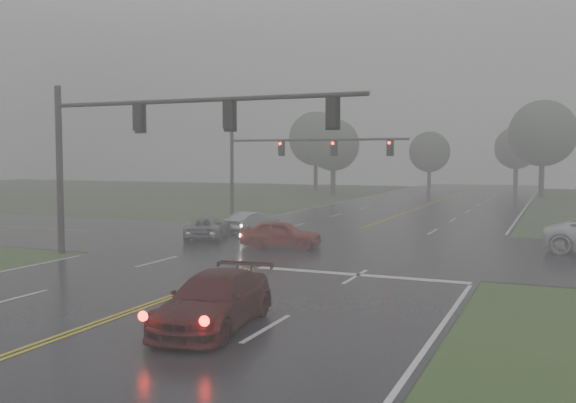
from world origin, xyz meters
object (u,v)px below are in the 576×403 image
at_px(sedan_red, 281,248).
at_px(signal_gantry_near, 143,134).
at_px(signal_gantry_far, 284,156).
at_px(sedan_silver, 253,233).
at_px(car_grey, 208,239).
at_px(sedan_maroon, 214,328).

bearing_deg(sedan_red, signal_gantry_near, 131.52).
bearing_deg(signal_gantry_far, sedan_silver, -83.53).
relative_size(sedan_silver, car_grey, 0.88).
relative_size(sedan_red, sedan_silver, 1.07).
bearing_deg(sedan_red, car_grey, 60.32).
distance_m(sedan_red, signal_gantry_far, 13.38).
distance_m(sedan_maroon, sedan_silver, 21.54).
bearing_deg(car_grey, signal_gantry_near, 79.28).
bearing_deg(sedan_silver, sedan_maroon, 128.42).
distance_m(sedan_silver, car_grey, 3.70).
height_order(sedan_silver, signal_gantry_near, signal_gantry_near).
relative_size(signal_gantry_near, signal_gantry_far, 1.17).
bearing_deg(sedan_red, sedan_silver, 26.63).
bearing_deg(sedan_red, signal_gantry_far, 10.99).
distance_m(sedan_silver, signal_gantry_near, 12.23).
relative_size(sedan_maroon, sedan_red, 1.23).
height_order(car_grey, signal_gantry_near, signal_gantry_near).
distance_m(sedan_red, car_grey, 5.46).
distance_m(sedan_red, sedan_silver, 6.67).
bearing_deg(sedan_silver, sedan_red, 143.43).
relative_size(sedan_maroon, signal_gantry_near, 0.33).
bearing_deg(car_grey, signal_gantry_far, -110.25).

